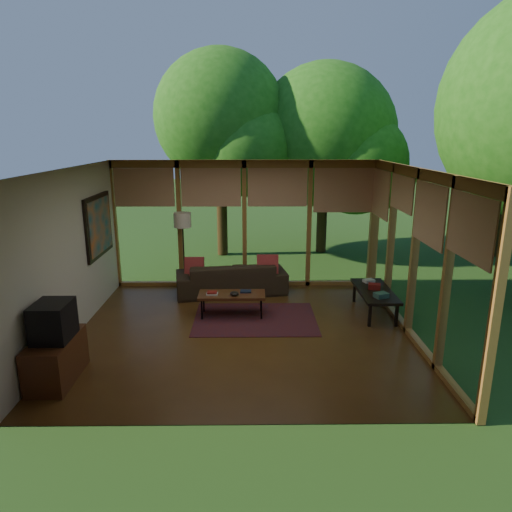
{
  "coord_description": "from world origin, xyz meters",
  "views": [
    {
      "loc": [
        0.13,
        -7.03,
        3.2
      ],
      "look_at": [
        0.22,
        0.7,
        1.14
      ],
      "focal_mm": 32.0,
      "sensor_mm": 36.0,
      "label": 1
    }
  ],
  "objects_px": {
    "sofa": "(231,278)",
    "media_cabinet": "(56,359)",
    "side_console": "(375,292)",
    "floor_lamp": "(183,224)",
    "coffee_table": "(232,295)",
    "television": "(53,321)"
  },
  "relations": [
    {
      "from": "coffee_table",
      "to": "sofa",
      "type": "bearing_deg",
      "value": 92.8
    },
    {
      "from": "sofa",
      "to": "media_cabinet",
      "type": "xyz_separation_m",
      "value": [
        -2.2,
        -3.48,
        -0.03
      ]
    },
    {
      "from": "media_cabinet",
      "to": "floor_lamp",
      "type": "height_order",
      "value": "floor_lamp"
    },
    {
      "from": "floor_lamp",
      "to": "television",
      "type": "bearing_deg",
      "value": -107.5
    },
    {
      "from": "sofa",
      "to": "side_console",
      "type": "distance_m",
      "value": 2.92
    },
    {
      "from": "side_console",
      "to": "sofa",
      "type": "bearing_deg",
      "value": 156.45
    },
    {
      "from": "media_cabinet",
      "to": "side_console",
      "type": "distance_m",
      "value": 5.39
    },
    {
      "from": "media_cabinet",
      "to": "side_console",
      "type": "xyz_separation_m",
      "value": [
        4.87,
        2.31,
        0.11
      ]
    },
    {
      "from": "media_cabinet",
      "to": "coffee_table",
      "type": "height_order",
      "value": "media_cabinet"
    },
    {
      "from": "sofa",
      "to": "coffee_table",
      "type": "distance_m",
      "value": 1.26
    },
    {
      "from": "television",
      "to": "media_cabinet",
      "type": "bearing_deg",
      "value": 180.0
    },
    {
      "from": "sofa",
      "to": "media_cabinet",
      "type": "height_order",
      "value": "sofa"
    },
    {
      "from": "media_cabinet",
      "to": "coffee_table",
      "type": "xyz_separation_m",
      "value": [
        2.26,
        2.22,
        0.09
      ]
    },
    {
      "from": "floor_lamp",
      "to": "media_cabinet",
      "type": "bearing_deg",
      "value": -107.78
    },
    {
      "from": "sofa",
      "to": "media_cabinet",
      "type": "relative_size",
      "value": 2.25
    },
    {
      "from": "television",
      "to": "side_console",
      "type": "bearing_deg",
      "value": 25.5
    },
    {
      "from": "floor_lamp",
      "to": "coffee_table",
      "type": "bearing_deg",
      "value": -54.74
    },
    {
      "from": "television",
      "to": "coffee_table",
      "type": "xyz_separation_m",
      "value": [
        2.24,
        2.22,
        -0.46
      ]
    },
    {
      "from": "side_console",
      "to": "media_cabinet",
      "type": "bearing_deg",
      "value": -154.59
    },
    {
      "from": "floor_lamp",
      "to": "coffee_table",
      "type": "distance_m",
      "value": 2.1
    },
    {
      "from": "floor_lamp",
      "to": "side_console",
      "type": "bearing_deg",
      "value": -21.02
    },
    {
      "from": "television",
      "to": "side_console",
      "type": "xyz_separation_m",
      "value": [
        4.85,
        2.31,
        -0.44
      ]
    }
  ]
}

